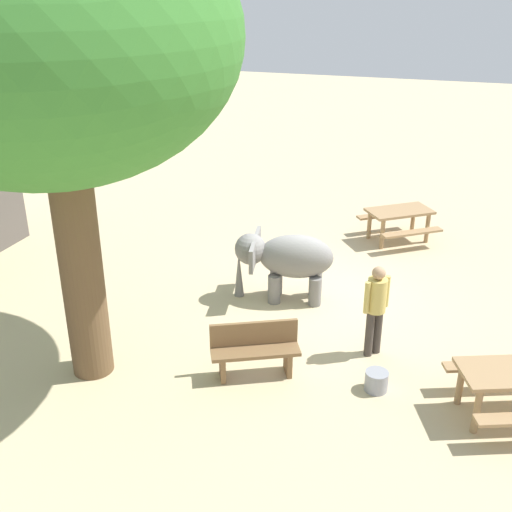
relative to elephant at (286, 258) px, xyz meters
name	(u,v)px	position (x,y,z in m)	size (l,w,h in m)	color
ground_plane	(313,300)	(0.08, -0.56, -0.86)	(60.00, 60.00, 0.00)	tan
elephant	(286,258)	(0.00, 0.00, 0.00)	(1.30, 1.96, 1.35)	slate
person_handler	(376,304)	(-1.44, -1.94, 0.09)	(0.41, 0.36, 1.62)	#3F3833
shade_tree_main	(52,41)	(-3.33, 2.27, 4.20)	(5.41, 4.96, 7.03)	brown
wooden_bench	(255,348)	(-2.61, -0.24, -0.39)	(0.98, 1.43, 0.88)	brown
picnic_table_near	(399,218)	(3.69, -1.77, -0.27)	(2.08, 2.09, 0.78)	#9E7A51
picnic_table_far	(512,382)	(-2.46, -4.04, -0.27)	(1.93, 1.94, 0.78)	#9E7A51
feed_bucket	(376,381)	(-2.44, -2.15, -0.70)	(0.36, 0.36, 0.32)	gray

